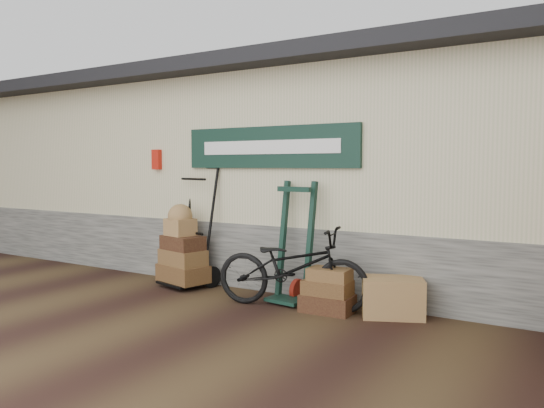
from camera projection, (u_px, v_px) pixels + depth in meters
The scene contains 7 objects.
ground at pixel (247, 313), 6.16m from camera, with size 80.00×80.00×0.00m, color black.
station_building at pixel (343, 172), 8.37m from camera, with size 14.40×4.10×3.20m.
porter_trolley at pixel (194, 225), 7.54m from camera, with size 0.87×0.65×1.73m, color black, non-canonical shape.
green_barrow at pixel (294, 242), 6.61m from camera, with size 0.54×0.46×1.51m, color black, non-canonical shape.
suitcase_stack at pixel (327, 290), 6.16m from camera, with size 0.60×0.37×0.53m, color #321710, non-canonical shape.
wicker_hamper at pixel (393, 297), 5.99m from camera, with size 0.68×0.44×0.44m, color brown.
bicycle at pixel (292, 263), 6.32m from camera, with size 1.88×0.66×1.09m, color black.
Camera 1 is at (3.40, -5.01, 1.70)m, focal length 35.00 mm.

